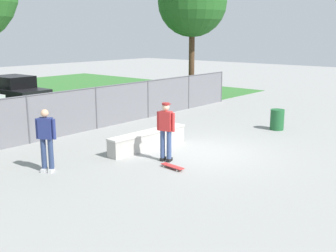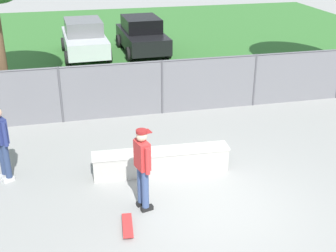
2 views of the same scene
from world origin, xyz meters
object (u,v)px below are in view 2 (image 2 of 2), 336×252
at_px(car_silver, 84,38).
at_px(concrete_ledge, 161,161).
at_px(skateboarder, 143,166).
at_px(skateboard, 127,226).
at_px(car_black, 142,35).
at_px(bystander, 2,141).

bearing_deg(car_silver, concrete_ledge, -84.34).
bearing_deg(concrete_ledge, car_silver, 95.66).
height_order(skateboarder, skateboard, skateboarder).
relative_size(car_black, bystander, 2.34).
xyz_separation_m(car_black, bystander, (-5.20, -10.89, 0.17)).
relative_size(skateboard, car_silver, 0.19).
distance_m(car_silver, car_black, 2.69).
height_order(car_silver, car_black, same).
distance_m(skateboard, car_silver, 13.41).
bearing_deg(bystander, car_silver, 76.92).
bearing_deg(skateboard, concrete_ledge, 60.87).
xyz_separation_m(skateboarder, skateboard, (-0.44, -0.63, -0.96)).
bearing_deg(concrete_ledge, skateboarder, -116.34).
height_order(car_black, bystander, bystander).
distance_m(skateboard, bystander, 3.71).
relative_size(skateboarder, bystander, 1.01).
bearing_deg(skateboard, bystander, 134.43).
height_order(skateboarder, car_silver, skateboarder).
bearing_deg(car_silver, car_black, 1.30).
xyz_separation_m(concrete_ledge, skateboard, (-1.13, -2.03, -0.24)).
xyz_separation_m(concrete_ledge, car_black, (1.56, 11.42, 0.52)).
bearing_deg(concrete_ledge, car_black, 82.21).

